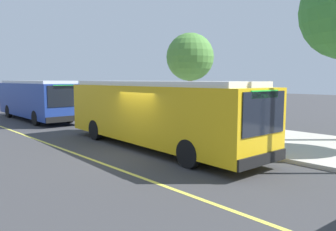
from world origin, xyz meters
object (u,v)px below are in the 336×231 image
object	(u,v)px
transit_bus_main	(154,111)
transit_bus_second	(36,98)
waiting_bench	(211,123)
pedestrian_commuter	(226,122)
route_sign_post	(212,102)

from	to	relation	value
transit_bus_main	transit_bus_second	xyz separation A→B (m)	(-13.63, -0.12, -0.00)
waiting_bench	pedestrian_commuter	xyz separation A→B (m)	(2.45, -1.91, 0.48)
transit_bus_main	waiting_bench	bearing A→B (deg)	96.48
transit_bus_main	route_sign_post	size ratio (longest dim) A/B	4.07
transit_bus_second	route_sign_post	distance (m)	15.01
route_sign_post	pedestrian_commuter	size ratio (longest dim) A/B	1.66
transit_bus_second	waiting_bench	xyz separation A→B (m)	(13.12, 4.64, -0.98)
transit_bus_second	route_sign_post	xyz separation A→B (m)	(14.76, 2.70, 0.34)
transit_bus_second	waiting_bench	bearing A→B (deg)	19.47
transit_bus_main	transit_bus_second	distance (m)	13.63
pedestrian_commuter	waiting_bench	bearing A→B (deg)	142.16
route_sign_post	waiting_bench	bearing A→B (deg)	130.24
transit_bus_main	route_sign_post	world-z (taller)	same
waiting_bench	route_sign_post	distance (m)	2.86
transit_bus_main	pedestrian_commuter	size ratio (longest dim) A/B	6.74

